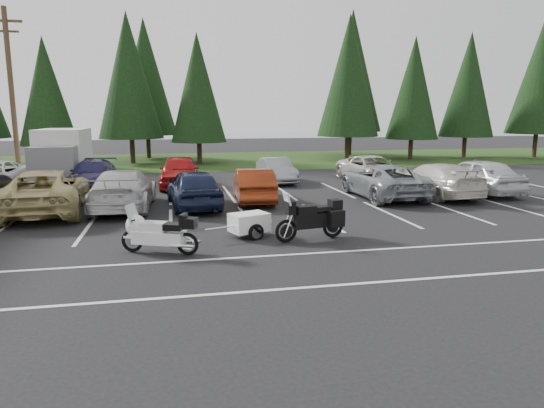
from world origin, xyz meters
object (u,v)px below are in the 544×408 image
at_px(utility_pole, 12,95).
at_px(car_near_3, 123,189).
at_px(car_near_2, 46,191).
at_px(car_far_2, 180,171).
at_px(box_truck, 61,156).
at_px(car_far_4, 372,169).
at_px(car_near_8, 476,176).
at_px(car_near_7, 435,180).
at_px(car_far_3, 276,170).
at_px(car_near_4, 194,188).
at_px(car_near_5, 254,185).
at_px(car_far_1, 93,174).
at_px(car_near_6, 383,181).
at_px(adventure_motorcycle, 310,215).
at_px(touring_motorcycle, 159,229).
at_px(cargo_trailer, 249,225).

xyz_separation_m(utility_pole, car_near_3, (6.00, -7.93, -3.91)).
height_order(car_near_2, car_far_2, car_near_2).
xyz_separation_m(box_truck, car_far_4, (16.82, -2.88, -0.74)).
distance_m(car_near_2, car_near_8, 18.82).
bearing_deg(car_far_4, car_far_2, 174.82).
bearing_deg(car_near_8, car_far_4, -62.27).
bearing_deg(car_near_2, car_near_7, 177.54).
relative_size(car_near_8, car_far_3, 1.20).
relative_size(car_near_8, car_far_4, 0.96).
bearing_deg(car_near_7, car_near_4, -2.63).
height_order(car_near_5, car_far_3, car_near_5).
height_order(car_near_3, car_far_1, car_near_3).
relative_size(car_near_5, car_near_6, 0.80).
bearing_deg(car_near_8, car_near_5, -5.11).
bearing_deg(utility_pole, car_far_4, -7.22).
relative_size(car_far_4, adventure_motorcycle, 2.06).
distance_m(car_near_4, car_near_5, 2.70).
relative_size(car_near_5, adventure_motorcycle, 1.74).
distance_m(utility_pole, car_far_2, 9.47).
distance_m(utility_pole, car_near_2, 9.60).
bearing_deg(car_near_5, car_far_1, -33.25).
distance_m(box_truck, car_near_6, 17.17).
bearing_deg(car_far_1, car_far_2, -4.45).
height_order(car_near_5, touring_motorcycle, car_near_5).
bearing_deg(car_near_6, car_far_2, -29.60).
bearing_deg(touring_motorcycle, cargo_trailer, 49.27).
relative_size(utility_pole, car_near_2, 1.50).
bearing_deg(car_near_7, cargo_trailer, 25.79).
xyz_separation_m(car_far_4, adventure_motorcycle, (-6.95, -11.71, 0.05)).
xyz_separation_m(car_near_3, car_near_4, (2.74, -0.22, 0.00)).
bearing_deg(adventure_motorcycle, cargo_trailer, 146.03).
bearing_deg(car_near_6, cargo_trailer, 40.13).
height_order(car_near_2, car_far_3, car_near_2).
bearing_deg(touring_motorcycle, box_truck, 133.12).
height_order(car_near_3, car_near_5, car_near_3).
bearing_deg(car_near_7, car_near_8, -176.26).
bearing_deg(car_near_3, car_near_8, -174.78).
bearing_deg(adventure_motorcycle, car_near_4, 106.69).
bearing_deg(box_truck, adventure_motorcycle, -55.91).
bearing_deg(adventure_motorcycle, car_near_6, 40.13).
relative_size(box_truck, adventure_motorcycle, 2.25).
height_order(car_far_3, cargo_trailer, car_far_3).
xyz_separation_m(car_near_7, touring_motorcycle, (-12.15, -6.99, -0.09)).
distance_m(car_near_2, adventure_motorcycle, 10.49).
distance_m(car_near_4, car_near_7, 10.93).
xyz_separation_m(car_near_6, car_far_2, (-8.90, 5.09, 0.05)).
relative_size(box_truck, cargo_trailer, 3.46).
distance_m(car_near_2, car_near_7, 16.46).
distance_m(car_near_2, car_far_3, 12.19).
relative_size(car_near_7, car_near_8, 1.07).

